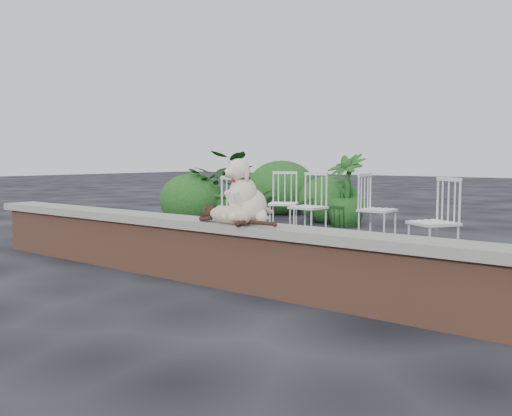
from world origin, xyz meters
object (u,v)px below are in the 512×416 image
Objects in this scene: dog at (249,190)px; chair_c at (244,216)px; potted_plant_a at (223,187)px; potted_plant_b at (346,190)px; cat at (231,214)px; chair_a at (283,203)px; chair_b at (308,206)px; chair_d at (433,221)px; chair_e at (377,209)px.

chair_c is (-1.11, 1.27, -0.40)m from dog.
dog is 0.46× the size of potted_plant_a.
dog is at bearing -70.17° from potted_plant_b.
chair_c reaches higher than cat.
dog is at bearing -87.92° from chair_a.
chair_b and chair_d have the same top height.
chair_a is 2.96m from chair_d.
chair_b is at bearing -78.02° from potted_plant_b.
dog reaches higher than cat.
chair_b is at bearing 125.43° from dog.
cat is at bearing -177.89° from chair_e.
chair_c is at bearing -43.83° from potted_plant_a.
chair_a reaches higher than cat.
chair_e is at bearing -9.13° from potted_plant_a.
potted_plant_a is at bearing 78.55° from chair_e.
potted_plant_a is at bearing -39.94° from chair_c.
chair_a is 1.41m from potted_plant_b.
potted_plant_b is at bearing 119.71° from cat.
chair_d is at bearing -18.83° from chair_b.
chair_a is at bearing -15.74° from potted_plant_a.
chair_d is 0.77× the size of potted_plant_b.
chair_a is (-0.81, 1.89, 0.00)m from chair_c.
chair_d is (0.84, 2.09, -0.40)m from dog.
chair_e reaches higher than cat.
chair_b is at bearing -18.30° from potted_plant_a.
chair_b is at bearing 101.65° from chair_e.
chair_c is at bearing -96.10° from chair_a.
potted_plant_a is at bearing 162.90° from chair_b.
chair_a is 1.71m from potted_plant_a.
potted_plant_a is at bearing 145.90° from dog.
chair_e is at bearing 105.77° from cat.
dog is 3.16m from chair_b.
chair_a is at bearing 156.70° from chair_b.
chair_d is at bearing -50.37° from chair_a.
chair_a is at bearing -101.87° from potted_plant_b.
dog is at bearing -45.44° from potted_plant_a.
potted_plant_a is 1.04× the size of potted_plant_b.
chair_e is at bearing 15.18° from chair_b.
potted_plant_b is (-1.30, 1.43, 0.14)m from chair_e.
chair_b is 1.00× the size of chair_d.
chair_a is (-0.64, 0.29, 0.00)m from chair_b.
potted_plant_b is at bearing 25.29° from potted_plant_a.
potted_plant_b is at bearing 103.19° from chair_b.
dog is 3.72m from chair_a.
cat is 2.43m from chair_d.
chair_c is 1.00× the size of chair_d.
potted_plant_b is (-1.63, 4.53, -0.26)m from dog.
chair_e is (0.95, 0.24, 0.00)m from chair_b.
chair_c is 1.61m from chair_b.
potted_plant_a is (-3.49, 3.77, -0.04)m from cat.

